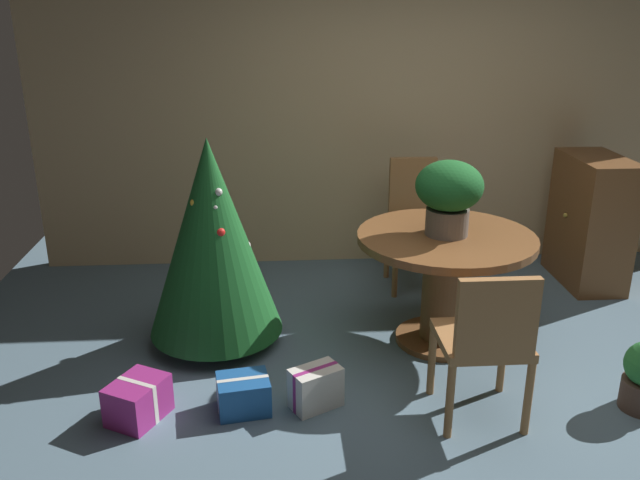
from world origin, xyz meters
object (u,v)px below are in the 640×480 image
wooden_chair_near (486,338)px  gift_box_cream (316,388)px  round_dining_table (444,269)px  gift_box_blue (243,394)px  gift_box_purple (138,400)px  wooden_cabinet (590,221)px  flower_vase (449,192)px  holiday_tree (212,238)px  wooden_chair_far (414,217)px

wooden_chair_near → gift_box_cream: size_ratio=2.76×
round_dining_table → gift_box_blue: bearing=-150.9°
wooden_chair_near → gift_box_purple: size_ratio=2.30×
wooden_chair_near → wooden_cabinet: wooden_cabinet is taller
gift_box_cream → wooden_cabinet: (2.30, 1.64, 0.40)m
round_dining_table → flower_vase: 0.52m
wooden_chair_near → gift_box_purple: (-1.86, 0.15, -0.40)m
round_dining_table → holiday_tree: holiday_tree is taller
flower_vase → wooden_chair_near: flower_vase is taller
wooden_chair_far → gift_box_cream: bearing=-117.3°
flower_vase → gift_box_cream: (-0.88, -0.72, -0.92)m
wooden_cabinet → flower_vase: bearing=-146.9°
holiday_tree → wooden_cabinet: (2.92, 0.83, -0.22)m
gift_box_purple → gift_box_cream: gift_box_cream is taller
flower_vase → wooden_cabinet: size_ratio=0.46×
gift_box_blue → gift_box_cream: size_ratio=0.98×
flower_vase → holiday_tree: (-1.50, 0.09, -0.30)m
gift_box_blue → gift_box_purple: bearing=-176.0°
round_dining_table → wooden_cabinet: size_ratio=1.11×
holiday_tree → wooden_cabinet: 3.04m
holiday_tree → gift_box_purple: (-0.36, -0.86, -0.63)m
round_dining_table → wooden_chair_near: wooden_chair_near is taller
holiday_tree → wooden_cabinet: size_ratio=1.34×
wooden_chair_far → holiday_tree: 1.76m
round_dining_table → gift_box_cream: size_ratio=3.52×
wooden_chair_near → gift_box_purple: wooden_chair_near is taller
holiday_tree → gift_box_cream: (0.62, -0.81, -0.62)m
wooden_chair_near → gift_box_cream: bearing=167.4°
round_dining_table → gift_box_cream: (-0.89, -0.71, -0.40)m
flower_vase → gift_box_purple: (-1.86, -0.76, -0.93)m
holiday_tree → wooden_chair_near: bearing=-33.9°
wooden_chair_far → holiday_tree: holiday_tree is taller
gift_box_cream → flower_vase: bearing=39.1°
wooden_chair_near → holiday_tree: holiday_tree is taller
holiday_tree → flower_vase: bearing=-3.6°
flower_vase → gift_box_purple: 2.22m
wooden_chair_near → wooden_chair_far: 1.91m
wooden_chair_far → gift_box_cream: 1.98m
gift_box_blue → holiday_tree: bearing=104.3°
gift_box_blue → wooden_chair_far: bearing=53.1°
gift_box_blue → round_dining_table: bearing=29.1°
gift_box_cream → wooden_chair_far: bearing=62.7°
gift_box_purple → wooden_cabinet: (3.28, 1.69, 0.41)m
holiday_tree → gift_box_cream: bearing=-52.8°
flower_vase → wooden_chair_far: size_ratio=0.47×
holiday_tree → wooden_cabinet: holiday_tree is taller
round_dining_table → holiday_tree: bearing=176.2°
gift_box_cream → wooden_chair_near: bearing=-12.6°
round_dining_table → wooden_chair_far: bearing=90.0°
holiday_tree → gift_box_blue: (0.21, -0.82, -0.64)m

